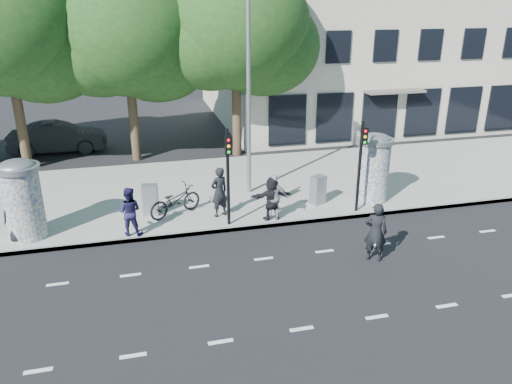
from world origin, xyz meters
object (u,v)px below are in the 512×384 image
object	(u,v)px
bicycle	(175,201)
traffic_pole_near	(228,168)
ped_c	(129,211)
man_road	(376,232)
ad_column_left	(22,197)
ped_f	(272,198)
cabinet_right	(318,190)
ped_b	(219,192)
cabinet_left	(150,200)
ad_column_right	(373,166)
traffic_pole_far	(361,157)
street_lamp	(249,76)
ped_a	(18,214)
car_mid	(58,137)
ped_e	(274,198)

from	to	relation	value
bicycle	traffic_pole_near	bearing A→B (deg)	-155.27
ped_c	man_road	distance (m)	7.90
ad_column_left	ped_f	world-z (taller)	ad_column_left
ped_f	cabinet_right	world-z (taller)	ped_f
ped_c	bicycle	bearing A→B (deg)	-125.96
ped_b	ped_f	distance (m)	1.90
bicycle	cabinet_right	distance (m)	5.38
ad_column_left	bicycle	size ratio (longest dim) A/B	1.26
ad_column_left	ped_b	xyz separation A→B (m)	(6.42, 0.12, -0.47)
cabinet_left	cabinet_right	world-z (taller)	cabinet_left
traffic_pole_near	cabinet_left	xyz separation A→B (m)	(-2.58, 1.55, -1.51)
ad_column_right	traffic_pole_near	bearing A→B (deg)	-171.11
ped_b	cabinet_right	world-z (taller)	ped_b
traffic_pole_far	ped_f	world-z (taller)	traffic_pole_far
traffic_pole_far	street_lamp	distance (m)	5.12
ad_column_left	cabinet_right	xyz separation A→B (m)	(10.25, 0.35, -0.83)
ad_column_left	cabinet_left	bearing A→B (deg)	11.90
man_road	bicycle	xyz separation A→B (m)	(-5.58, 4.55, -0.23)
ped_b	bicycle	distance (m)	1.65
ped_c	ped_a	bearing A→B (deg)	9.91
street_lamp	man_road	size ratio (longest dim) A/B	4.29
traffic_pole_near	ped_c	size ratio (longest dim) A/B	2.05
traffic_pole_near	ped_a	distance (m)	6.86
traffic_pole_far	ped_c	xyz separation A→B (m)	(-8.12, 0.06, -1.25)
ad_column_left	street_lamp	distance (m)	8.90
ped_a	man_road	xyz separation A→B (m)	(10.62, -3.67, -0.17)
ped_b	car_mid	xyz separation A→B (m)	(-6.58, 10.38, -0.28)
cabinet_right	ad_column_left	bearing A→B (deg)	157.24
ped_b	ped_f	xyz separation A→B (m)	(1.74, -0.74, -0.13)
ad_column_left	ped_c	xyz separation A→B (m)	(3.28, -0.65, -0.56)
ped_e	bicycle	world-z (taller)	ped_e
ped_b	bicycle	bearing A→B (deg)	-39.91
ped_f	bicycle	bearing A→B (deg)	-18.58
street_lamp	ped_f	distance (m)	4.74
man_road	car_mid	bearing A→B (deg)	-28.08
traffic_pole_far	ped_f	distance (m)	3.49
cabinet_right	ped_b	bearing A→B (deg)	158.69
traffic_pole_near	bicycle	distance (m)	2.65
street_lamp	cabinet_right	distance (m)	5.00
traffic_pole_near	street_lamp	bearing A→B (deg)	63.77
ped_e	car_mid	size ratio (longest dim) A/B	0.35
ped_c	ped_f	bearing A→B (deg)	-163.63
street_lamp	cabinet_left	xyz separation A→B (m)	(-3.98, -1.29, -4.07)
man_road	cabinet_right	distance (m)	4.31
traffic_pole_far	man_road	distance (m)	3.62
ad_column_right	traffic_pole_far	size ratio (longest dim) A/B	0.78
man_road	car_mid	size ratio (longest dim) A/B	0.39
ped_a	bicycle	bearing A→B (deg)	-175.89
ad_column_left	ad_column_right	bearing A→B (deg)	0.92
ped_b	car_mid	bearing A→B (deg)	-80.30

